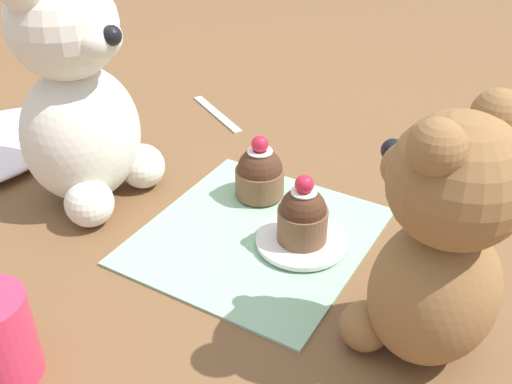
{
  "coord_description": "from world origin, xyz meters",
  "views": [
    {
      "loc": [
        -0.43,
        -0.25,
        0.38
      ],
      "look_at": [
        0.0,
        0.0,
        0.06
      ],
      "focal_mm": 42.0,
      "sensor_mm": 36.0,
      "label": 1
    }
  ],
  "objects_px": {
    "teddy_bear_cream": "(78,99)",
    "cupcake_near_tan_bear": "(303,216)",
    "teaspoon": "(217,113)",
    "cupcake_near_cream_bear": "(260,174)",
    "teddy_bear_tan": "(440,245)",
    "saucer_plate": "(301,240)"
  },
  "relations": [
    {
      "from": "teddy_bear_cream",
      "to": "cupcake_near_tan_bear",
      "type": "bearing_deg",
      "value": -82.66
    },
    {
      "from": "cupcake_near_tan_bear",
      "to": "teaspoon",
      "type": "xyz_separation_m",
      "value": [
        0.21,
        0.24,
        -0.04
      ]
    },
    {
      "from": "cupcake_near_cream_bear",
      "to": "cupcake_near_tan_bear",
      "type": "xyz_separation_m",
      "value": [
        -0.06,
        -0.08,
        0.01
      ]
    },
    {
      "from": "teddy_bear_tan",
      "to": "cupcake_near_cream_bear",
      "type": "distance_m",
      "value": 0.27
    },
    {
      "from": "cupcake_near_cream_bear",
      "to": "saucer_plate",
      "type": "distance_m",
      "value": 0.1
    },
    {
      "from": "saucer_plate",
      "to": "teaspoon",
      "type": "height_order",
      "value": "saucer_plate"
    },
    {
      "from": "saucer_plate",
      "to": "cupcake_near_tan_bear",
      "type": "height_order",
      "value": "cupcake_near_tan_bear"
    },
    {
      "from": "cupcake_near_cream_bear",
      "to": "teaspoon",
      "type": "relative_size",
      "value": 0.55
    },
    {
      "from": "teddy_bear_cream",
      "to": "saucer_plate",
      "type": "relative_size",
      "value": 2.82
    },
    {
      "from": "teddy_bear_tan",
      "to": "cupcake_near_cream_bear",
      "type": "height_order",
      "value": "teddy_bear_tan"
    },
    {
      "from": "teaspoon",
      "to": "cupcake_near_tan_bear",
      "type": "bearing_deg",
      "value": -11.18
    },
    {
      "from": "teddy_bear_cream",
      "to": "saucer_plate",
      "type": "distance_m",
      "value": 0.28
    },
    {
      "from": "teddy_bear_tan",
      "to": "saucer_plate",
      "type": "distance_m",
      "value": 0.19
    },
    {
      "from": "cupcake_near_cream_bear",
      "to": "teaspoon",
      "type": "xyz_separation_m",
      "value": [
        0.16,
        0.16,
        -0.03
      ]
    },
    {
      "from": "teddy_bear_cream",
      "to": "teaspoon",
      "type": "distance_m",
      "value": 0.27
    },
    {
      "from": "cupcake_near_cream_bear",
      "to": "teaspoon",
      "type": "bearing_deg",
      "value": 46.09
    },
    {
      "from": "cupcake_near_tan_bear",
      "to": "cupcake_near_cream_bear",
      "type": "bearing_deg",
      "value": 55.19
    },
    {
      "from": "teddy_bear_cream",
      "to": "cupcake_near_cream_bear",
      "type": "relative_size",
      "value": 3.58
    },
    {
      "from": "teddy_bear_cream",
      "to": "teaspoon",
      "type": "xyz_separation_m",
      "value": [
        0.25,
        -0.01,
        -0.12
      ]
    },
    {
      "from": "cupcake_near_tan_bear",
      "to": "teddy_bear_tan",
      "type": "bearing_deg",
      "value": -115.18
    },
    {
      "from": "cupcake_near_cream_bear",
      "to": "teaspoon",
      "type": "distance_m",
      "value": 0.23
    },
    {
      "from": "teddy_bear_tan",
      "to": "cupcake_near_cream_bear",
      "type": "xyz_separation_m",
      "value": [
        0.12,
        0.22,
        -0.07
      ]
    }
  ]
}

